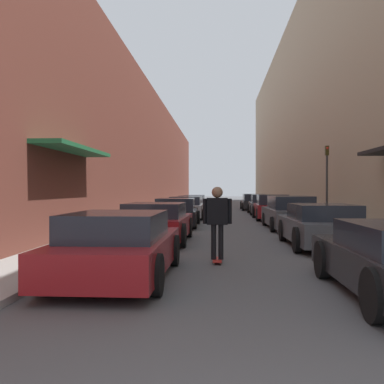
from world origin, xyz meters
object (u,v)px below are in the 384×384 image
at_px(parked_car_right_1, 322,226).
at_px(parked_car_left_3, 186,208).
at_px(skateboarder, 217,216).
at_px(traffic_light, 327,175).
at_px(parked_car_right_2, 290,213).
at_px(parked_car_left_4, 191,205).
at_px(parked_car_left_0, 119,246).
at_px(parked_car_right_5, 254,202).
at_px(parked_car_right_3, 272,208).
at_px(parked_car_left_2, 176,213).
at_px(parked_car_left_5, 195,202).
at_px(parked_car_left_1, 156,223).
at_px(parked_car_right_4, 264,205).

bearing_deg(parked_car_right_1, parked_car_left_3, 112.64).
distance_m(skateboarder, traffic_light, 11.98).
bearing_deg(parked_car_left_3, parked_car_right_2, -51.19).
xyz_separation_m(parked_car_left_4, parked_car_right_1, (4.92, -16.82, 0.01)).
height_order(parked_car_left_0, parked_car_right_5, parked_car_right_5).
height_order(parked_car_left_3, traffic_light, traffic_light).
bearing_deg(parked_car_right_3, parked_car_left_0, -106.75).
xyz_separation_m(parked_car_left_2, parked_car_left_5, (-0.07, 15.90, -0.01)).
bearing_deg(parked_car_right_2, parked_car_left_0, -115.12).
distance_m(parked_car_left_3, parked_car_right_3, 4.80).
bearing_deg(parked_car_right_2, parked_car_left_1, -136.14).
bearing_deg(parked_car_left_0, parked_car_right_3, 73.25).
relative_size(parked_car_left_3, parked_car_right_4, 0.99).
xyz_separation_m(parked_car_left_3, parked_car_left_4, (-0.07, 5.18, -0.01)).
bearing_deg(parked_car_right_3, skateboarder, -101.85).
height_order(parked_car_right_2, skateboarder, skateboarder).
relative_size(parked_car_left_2, parked_car_right_5, 0.93).
height_order(parked_car_left_1, parked_car_right_1, parked_car_right_1).
distance_m(parked_car_right_4, traffic_light, 8.76).
bearing_deg(parked_car_right_3, parked_car_right_4, 89.03).
xyz_separation_m(parked_car_left_4, parked_car_right_3, (4.84, -5.68, 0.06)).
distance_m(parked_car_left_4, parked_car_left_5, 5.64).
distance_m(parked_car_left_3, skateboarder, 14.62).
height_order(parked_car_left_5, skateboarder, skateboarder).
distance_m(parked_car_left_2, skateboarder, 9.62).
bearing_deg(skateboarder, parked_car_left_5, 94.43).
distance_m(parked_car_left_4, parked_car_right_1, 17.53).
bearing_deg(parked_car_right_5, parked_car_right_4, -88.01).
bearing_deg(parked_car_left_3, parked_car_left_0, -89.99).
bearing_deg(parked_car_left_0, skateboarder, 45.56).
bearing_deg(parked_car_left_1, parked_car_right_1, -9.58).
distance_m(parked_car_right_1, parked_car_right_2, 5.62).
relative_size(parked_car_left_2, parked_car_left_3, 0.99).
bearing_deg(parked_car_right_5, parked_car_right_1, -89.48).
height_order(parked_car_right_4, parked_car_right_5, parked_car_right_4).
xyz_separation_m(parked_car_left_2, parked_car_right_4, (4.92, 9.67, 0.02)).
distance_m(parked_car_left_2, parked_car_left_3, 5.08).
xyz_separation_m(parked_car_right_2, parked_car_right_5, (-0.20, 16.57, -0.04)).
distance_m(parked_car_right_2, parked_car_right_3, 5.52).
bearing_deg(parked_car_left_1, parked_car_left_4, 89.81).
distance_m(parked_car_left_3, traffic_light, 8.09).
height_order(parked_car_left_4, skateboarder, skateboarder).
distance_m(parked_car_right_2, parked_car_right_5, 16.57).
relative_size(parked_car_left_4, traffic_light, 1.19).
relative_size(parked_car_right_2, traffic_light, 1.32).
xyz_separation_m(parked_car_left_3, parked_car_right_4, (4.86, 4.59, 0.02)).
relative_size(parked_car_left_0, parked_car_right_4, 0.96).
xyz_separation_m(parked_car_right_2, skateboarder, (-3.01, -8.47, 0.41)).
relative_size(parked_car_left_4, parked_car_left_5, 1.02).
xyz_separation_m(parked_car_left_0, parked_car_right_2, (4.85, 10.34, 0.05)).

